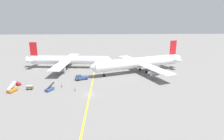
{
  "coord_description": "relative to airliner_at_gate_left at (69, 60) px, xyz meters",
  "views": [
    {
      "loc": [
        5.97,
        -71.48,
        29.59
      ],
      "look_at": [
        10.04,
        22.58,
        4.0
      ],
      "focal_mm": 30.64,
      "sensor_mm": 36.0,
      "label": 1
    }
  ],
  "objects": [
    {
      "name": "airliner_being_pushed",
      "position": [
        41.01,
        -12.19,
        0.71
      ],
      "size": [
        54.55,
        47.84,
        16.87
      ],
      "color": "white",
      "rests_on": "ground"
    },
    {
      "name": "pushback_tug",
      "position": [
        10.13,
        -24.34,
        -3.59
      ],
      "size": [
        8.96,
        5.17,
        2.92
      ],
      "color": "#2D4C8C",
      "rests_on": "ground"
    },
    {
      "name": "taxiway_stripe",
      "position": [
        15.76,
        -33.83,
        -4.82
      ],
      "size": [
        1.83,
        120.0,
        0.01
      ],
      "primitive_type": "cube",
      "rotation": [
        0.0,
        0.0,
        -0.01
      ],
      "color": "yellow",
      "rests_on": "ground"
    },
    {
      "name": "airliner_at_gate_left",
      "position": [
        0.0,
        0.0,
        0.0
      ],
      "size": [
        52.97,
        47.64,
        15.62
      ],
      "color": "white",
      "rests_on": "ground"
    },
    {
      "name": "ground_plane",
      "position": [
        15.54,
        -43.83,
        -4.83
      ],
      "size": [
        600.0,
        600.0,
        0.0
      ],
      "primitive_type": "plane",
      "color": "slate"
    },
    {
      "name": "gse_belt_loader_portside",
      "position": [
        -1.47,
        -38.8,
        -4.0
      ],
      "size": [
        3.46,
        4.93,
        3.02
      ],
      "color": "#2D5199",
      "rests_on": "ground"
    },
    {
      "name": "ground_crew_marshaller_foreground",
      "position": [
        9.32,
        -39.64,
        -3.92
      ],
      "size": [
        0.37,
        0.46,
        1.73
      ],
      "color": "#4C4C51",
      "rests_on": "ground"
    },
    {
      "name": "ground_crew_ramp_agent_by_cones",
      "position": [
        2.64,
        -34.45,
        -3.96
      ],
      "size": [
        0.36,
        0.36,
        1.67
      ],
      "color": "#2D3351",
      "rests_on": "ground"
    },
    {
      "name": "gse_stair_truck_yellow",
      "position": [
        -16.66,
        -39.18,
        -3.8
      ],
      "size": [
        3.41,
        4.94,
        4.06
      ],
      "color": "orange",
      "rests_on": "ground"
    },
    {
      "name": "gse_gpu_cart_small",
      "position": [
        -17.48,
        -31.49,
        -4.03
      ],
      "size": [
        2.64,
        2.53,
        1.9
      ],
      "color": "red",
      "rests_on": "ground"
    },
    {
      "name": "gse_baggage_cart_trailing",
      "position": [
        -10.39,
        -36.92,
        -3.96
      ],
      "size": [
        2.78,
        1.66,
        1.71
      ],
      "color": "#666B4C",
      "rests_on": "ground"
    }
  ]
}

